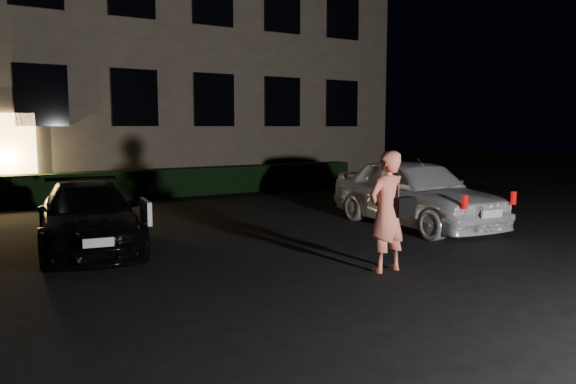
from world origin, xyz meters
TOP-DOWN VIEW (x-y plane):
  - ground at (0.00, 0.00)m, footprint 80.00×80.00m
  - building at (-0.00, 14.99)m, footprint 20.00×8.11m
  - hedge at (0.00, 10.50)m, footprint 15.00×0.70m
  - sedan at (-2.95, 4.04)m, footprint 2.19×4.18m
  - hatch at (3.53, 2.72)m, footprint 2.05×4.43m
  - man at (0.44, 0.14)m, footprint 0.76×0.48m

SIDE VIEW (x-z plane):
  - ground at x=0.00m, z-range 0.00..0.00m
  - hedge at x=0.00m, z-range 0.00..0.85m
  - sedan at x=-2.95m, z-range 0.00..1.16m
  - hatch at x=3.53m, z-range 0.00..1.47m
  - man at x=0.44m, z-range 0.00..1.79m
  - building at x=0.00m, z-range 0.00..12.00m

